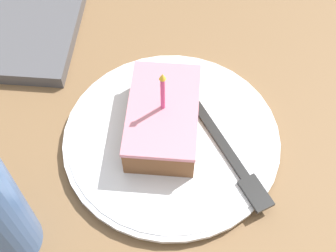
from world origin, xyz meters
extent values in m
cube|color=brown|center=(0.00, 0.00, -0.02)|extent=(2.40, 2.40, 0.04)
cylinder|color=silver|center=(-0.02, -0.03, 0.01)|extent=(0.26, 0.26, 0.01)
cylinder|color=silver|center=(-0.02, -0.03, 0.01)|extent=(0.28, 0.28, 0.01)
cube|color=brown|center=(-0.03, -0.02, 0.03)|extent=(0.08, 0.14, 0.04)
cube|color=#D17A8C|center=(-0.03, -0.02, 0.06)|extent=(0.09, 0.14, 0.01)
cylinder|color=#E04C8C|center=(-0.03, -0.02, 0.09)|extent=(0.01, 0.01, 0.05)
cone|color=yellow|center=(-0.03, -0.02, 0.12)|extent=(0.01, 0.01, 0.01)
cube|color=#262626|center=(0.03, -0.02, 0.02)|extent=(0.08, 0.13, 0.00)
cube|color=#262626|center=(0.08, -0.10, 0.02)|extent=(0.04, 0.05, 0.00)
camera|label=1|loc=(0.00, -0.35, 0.52)|focal=50.00mm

